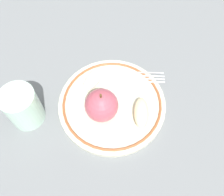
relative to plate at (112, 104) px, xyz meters
The scene contains 7 objects.
ground_plane 0.02m from the plate, 118.15° to the left, with size 2.00×2.00×0.00m, color slate.
plate is the anchor object (origin of this frame).
apple_red_whole 0.05m from the plate, 76.30° to the right, with size 0.07×0.07×0.08m.
apple_slice_front 0.07m from the plate, behind, with size 0.07×0.03×0.02m, color silver.
apple_slice_back 0.07m from the plate, 27.51° to the left, with size 0.07×0.03×0.02m, color beige.
fork 0.07m from the plate, 123.41° to the left, with size 0.13×0.16×0.00m.
drinking_glass 0.19m from the plate, 117.88° to the right, with size 0.07×0.07×0.09m, color silver.
Camera 1 is at (0.22, -0.17, 0.50)m, focal length 40.00 mm.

